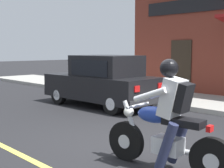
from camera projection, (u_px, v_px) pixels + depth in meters
ground_plane at (129, 143)px, 5.85m from camera, size 80.00×80.00×0.00m
sidewalk_curb at (158, 96)px, 11.26m from camera, size 2.60×22.00×0.14m
motorcycle_with_rider at (167, 125)px, 4.43m from camera, size 0.62×2.02×1.62m
car_hatchback at (102, 82)px, 9.59m from camera, size 1.76×3.83×1.57m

